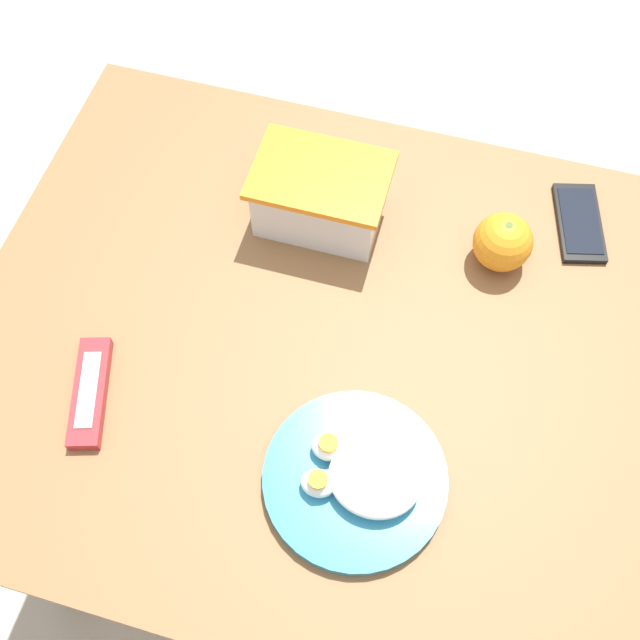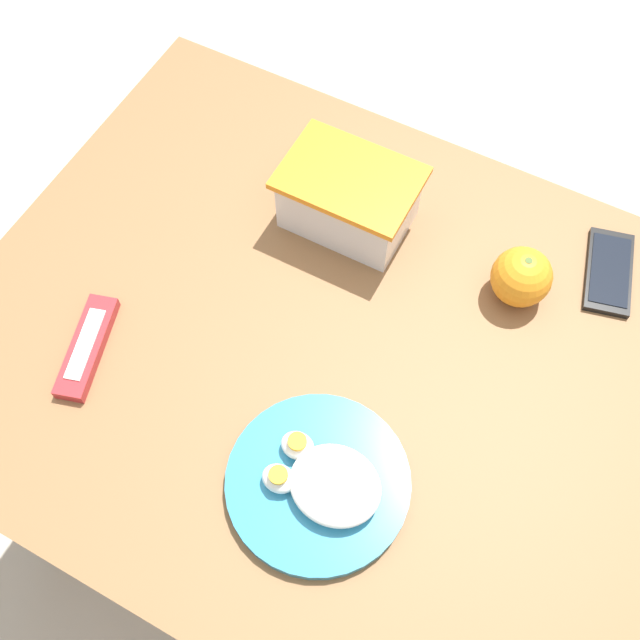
{
  "view_description": "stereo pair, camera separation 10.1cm",
  "coord_description": "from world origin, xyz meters",
  "views": [
    {
      "loc": [
        0.12,
        -0.44,
        1.65
      ],
      "look_at": [
        -0.01,
        0.02,
        0.76
      ],
      "focal_mm": 42.0,
      "sensor_mm": 36.0,
      "label": 1
    },
    {
      "loc": [
        0.21,
        -0.4,
        1.65
      ],
      "look_at": [
        -0.01,
        0.02,
        0.76
      ],
      "focal_mm": 42.0,
      "sensor_mm": 36.0,
      "label": 2
    }
  ],
  "objects": [
    {
      "name": "food_container",
      "position": [
        -0.06,
        0.2,
        0.77
      ],
      "size": [
        0.19,
        0.13,
        0.1
      ],
      "color": "white",
      "rests_on": "table"
    },
    {
      "name": "cell_phone",
      "position": [
        0.31,
        0.29,
        0.73
      ],
      "size": [
        0.09,
        0.15,
        0.01
      ],
      "color": "black",
      "rests_on": "table"
    },
    {
      "name": "table",
      "position": [
        0.0,
        0.0,
        0.6
      ],
      "size": [
        1.0,
        0.82,
        0.73
      ],
      "color": "brown",
      "rests_on": "ground_plane"
    },
    {
      "name": "rice_plate",
      "position": [
        0.09,
        -0.18,
        0.75
      ],
      "size": [
        0.23,
        0.23,
        0.05
      ],
      "color": "teal",
      "rests_on": "table"
    },
    {
      "name": "ground_plane",
      "position": [
        0.0,
        0.0,
        0.0
      ],
      "size": [
        10.0,
        10.0,
        0.0
      ],
      "primitive_type": "plane",
      "color": "#B2A899"
    },
    {
      "name": "orange_fruit",
      "position": [
        0.21,
        0.2,
        0.77
      ],
      "size": [
        0.08,
        0.08,
        0.08
      ],
      "color": "orange",
      "rests_on": "table"
    },
    {
      "name": "candy_bar",
      "position": [
        -0.28,
        -0.16,
        0.74
      ],
      "size": [
        0.08,
        0.16,
        0.02
      ],
      "color": "#B7282D",
      "rests_on": "table"
    }
  ]
}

